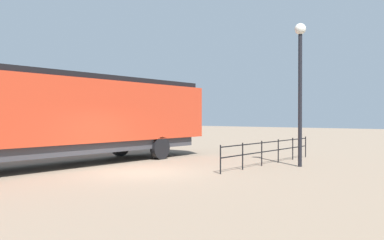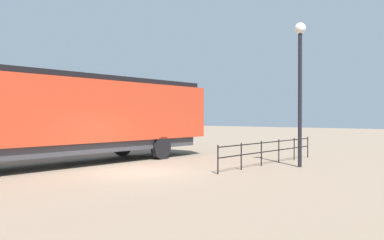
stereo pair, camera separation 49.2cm
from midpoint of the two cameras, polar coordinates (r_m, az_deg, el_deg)
name	(u,v)px [view 2 (the right image)]	position (r m, az deg, el deg)	size (l,w,h in m)	color
ground_plane	(139,172)	(15.67, -6.44, -7.16)	(120.00, 120.00, 0.00)	#84705B
locomotive	(49,114)	(17.85, -18.36, 0.80)	(3.14, 17.80, 3.86)	red
lamp_post	(300,70)	(17.68, 15.49, 6.68)	(0.47, 0.47, 5.94)	black
platform_fence	(270,149)	(18.26, 11.54, -3.93)	(0.05, 7.81, 1.06)	black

